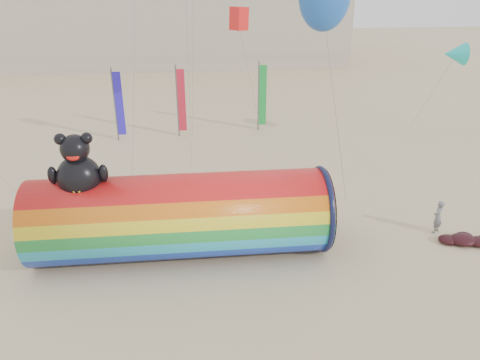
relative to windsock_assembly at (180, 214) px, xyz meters
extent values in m
plane|color=#CCB58C|center=(2.24, 0.57, -1.89)|extent=(160.00, 160.00, 0.00)
cylinder|color=red|center=(0.01, 0.00, -0.10)|extent=(12.32, 3.59, 3.59)
torus|color=#0F1438|center=(6.05, 0.00, -0.10)|extent=(0.25, 3.77, 3.77)
cylinder|color=black|center=(6.19, 0.00, -0.10)|extent=(0.06, 3.56, 3.56)
ellipsoid|color=black|center=(-3.89, 0.00, 1.86)|extent=(1.76, 1.57, 1.85)
ellipsoid|color=yellow|center=(-3.89, -0.56, 1.75)|extent=(0.90, 0.40, 0.79)
sphere|color=black|center=(-3.89, 0.00, 3.09)|extent=(1.13, 1.13, 1.13)
sphere|color=black|center=(-4.38, 0.00, 3.50)|extent=(0.45, 0.45, 0.45)
sphere|color=black|center=(-3.39, 0.00, 3.50)|extent=(0.45, 0.45, 0.45)
ellipsoid|color=red|center=(-3.89, -0.46, 2.93)|extent=(0.50, 0.18, 0.32)
ellipsoid|color=black|center=(-4.86, -0.10, 2.06)|extent=(0.37, 0.37, 0.74)
ellipsoid|color=black|center=(-2.91, -0.10, 2.06)|extent=(0.37, 0.37, 0.74)
imported|color=slate|center=(11.81, 0.45, -1.08)|extent=(0.70, 0.67, 1.62)
ellipsoid|color=#3F0B10|center=(12.54, -0.65, -1.69)|extent=(1.17, 0.99, 0.41)
ellipsoid|color=#3F0B10|center=(13.24, -0.85, -1.72)|extent=(0.99, 0.84, 0.34)
ellipsoid|color=#3F0B10|center=(11.94, -0.50, -1.73)|extent=(0.91, 0.77, 0.32)
ellipsoid|color=#3F0B10|center=(12.84, -0.25, -1.76)|extent=(0.78, 0.66, 0.27)
cylinder|color=#59595E|center=(-4.66, 15.25, 0.71)|extent=(0.10, 0.10, 5.20)
cube|color=#2B1DD9|center=(-4.35, 15.25, 0.76)|extent=(0.56, 0.06, 4.50)
cylinder|color=#59595E|center=(-0.32, 15.72, 0.71)|extent=(0.10, 0.10, 5.20)
cube|color=red|center=(-0.01, 15.72, 0.76)|extent=(0.56, 0.06, 4.50)
cylinder|color=#59595E|center=(5.69, 16.55, 0.71)|extent=(0.10, 0.10, 5.20)
cube|color=green|center=(6.00, 16.55, 0.76)|extent=(0.56, 0.06, 4.50)
cube|color=red|center=(3.51, 9.66, 6.88)|extent=(0.77, 0.77, 1.23)
cone|color=#19C9C4|center=(16.95, 10.38, 4.61)|extent=(1.40, 1.40, 1.26)
camera|label=1|loc=(0.64, -17.48, 9.43)|focal=35.00mm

